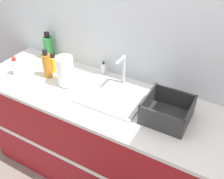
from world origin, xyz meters
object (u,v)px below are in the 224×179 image
(bottle_white_spray, at_px, (16,67))
(bottle_yellow, at_px, (54,63))
(bottle_green, at_px, (49,47))
(dish_rack, at_px, (167,112))
(soap_dispenser, at_px, (104,69))
(sink, at_px, (113,94))
(bottle_amber, at_px, (47,65))
(paper_towel_roll, at_px, (65,71))

(bottle_white_spray, height_order, bottle_yellow, bottle_white_spray)
(bottle_white_spray, height_order, bottle_green, bottle_green)
(dish_rack, xyz_separation_m, bottle_green, (-1.21, 0.25, 0.06))
(bottle_yellow, bearing_deg, soap_dispenser, 20.83)
(dish_rack, xyz_separation_m, bottle_yellow, (-1.04, 0.10, 0.02))
(sink, bearing_deg, bottle_amber, -177.56)
(dish_rack, xyz_separation_m, soap_dispenser, (-0.64, 0.26, -0.00))
(dish_rack, distance_m, bottle_amber, 1.03)
(bottle_green, height_order, bottle_yellow, bottle_green)
(dish_rack, bearing_deg, sink, 175.56)
(dish_rack, relative_size, bottle_green, 1.17)
(sink, bearing_deg, soap_dispenser, 133.80)
(bottle_amber, distance_m, soap_dispenser, 0.46)
(sink, xyz_separation_m, paper_towel_roll, (-0.39, -0.04, 0.11))
(bottle_white_spray, xyz_separation_m, soap_dispenser, (0.63, 0.35, -0.02))
(paper_towel_roll, relative_size, bottle_amber, 0.98)
(bottle_yellow, distance_m, bottle_amber, 0.10)
(bottle_yellow, bearing_deg, dish_rack, -5.64)
(sink, relative_size, bottle_green, 1.86)
(bottle_white_spray, xyz_separation_m, bottle_amber, (0.25, 0.11, 0.04))
(bottle_amber, bearing_deg, bottle_green, 127.54)
(sink, distance_m, bottle_white_spray, 0.86)
(sink, height_order, bottle_white_spray, sink)
(paper_towel_roll, distance_m, bottle_white_spray, 0.46)
(paper_towel_roll, height_order, bottle_white_spray, paper_towel_roll)
(bottle_green, bearing_deg, bottle_amber, -52.46)
(bottle_yellow, xyz_separation_m, bottle_amber, (0.02, -0.10, 0.04))
(bottle_white_spray, relative_size, bottle_green, 0.64)
(bottle_green, distance_m, soap_dispenser, 0.57)
(paper_towel_roll, xyz_separation_m, bottle_green, (-0.39, 0.26, -0.01))
(bottle_amber, bearing_deg, sink, 2.44)
(bottle_white_spray, bearing_deg, sink, 8.86)
(dish_rack, bearing_deg, bottle_green, 168.34)
(dish_rack, bearing_deg, bottle_white_spray, -175.58)
(sink, distance_m, bottle_green, 0.82)
(paper_towel_roll, height_order, bottle_yellow, paper_towel_roll)
(bottle_yellow, bearing_deg, sink, -6.47)
(bottle_amber, relative_size, soap_dispenser, 2.04)
(sink, bearing_deg, bottle_yellow, 173.53)
(bottle_green, bearing_deg, sink, -15.48)
(paper_towel_roll, relative_size, dish_rack, 0.81)
(bottle_yellow, height_order, bottle_amber, bottle_amber)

